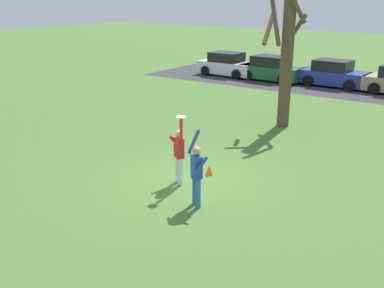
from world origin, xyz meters
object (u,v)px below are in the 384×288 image
bare_tree_tall (286,58)px  person_catcher (179,152)px  frisbee_disc (181,117)px  parked_car_white (228,65)px  field_cone_orange (209,170)px  parked_car_blue (334,74)px  parked_car_green (271,69)px  person_defender (197,171)px

bare_tree_tall → person_catcher: bearing=-89.8°
frisbee_disc → parked_car_white: frisbee_disc is taller
person_catcher → field_cone_orange: 1.39m
parked_car_blue → parked_car_green: bearing=-171.8°
parked_car_white → parked_car_blue: 7.28m
frisbee_disc → parked_car_green: bearing=106.9°
parked_car_blue → field_cone_orange: parked_car_blue is taller
parked_car_green → field_cone_orange: (5.44, -16.02, -0.57)m
frisbee_disc → person_defender: bearing=-37.1°
parked_car_blue → bare_tree_tall: (1.02, -9.97, 2.15)m
person_defender → frisbee_disc: (-1.08, 0.82, 1.11)m
parked_car_green → bare_tree_tall: bearing=-59.3°
person_catcher → bare_tree_tall: bearing=127.3°
parked_car_white → bare_tree_tall: bearing=-46.1°
frisbee_disc → bare_tree_tall: bearing=91.6°
person_catcher → parked_car_white: bearing=153.1°
frisbee_disc → parked_car_green: (-5.23, 17.21, -1.37)m
parked_car_white → parked_car_blue: (7.27, 0.35, 0.00)m
parked_car_white → field_cone_orange: bearing=-58.3°
field_cone_orange → person_defender: bearing=-66.5°
person_defender → parked_car_blue: (-2.31, 18.38, -0.25)m
frisbee_disc → parked_car_blue: frisbee_disc is taller
person_defender → frisbee_disc: bearing=-0.0°
person_catcher → bare_tree_tall: bare_tree_tall is taller
person_catcher → parked_car_white: 19.00m
person_defender → parked_car_green: size_ratio=0.49×
parked_car_white → person_defender: bearing=-58.9°
bare_tree_tall → field_cone_orange: (0.41, -6.41, -2.72)m
parked_car_green → field_cone_orange: bearing=-68.1°
person_catcher → parked_car_white: size_ratio=0.50×
parked_car_green → frisbee_disc: bearing=-70.0°
frisbee_disc → field_cone_orange: (0.21, 1.19, -1.93)m
parked_car_white → parked_car_blue: size_ratio=1.00×
parked_car_blue → bare_tree_tall: bare_tree_tall is taller
person_defender → field_cone_orange: size_ratio=6.39×
frisbee_disc → field_cone_orange: frisbee_disc is taller
parked_car_blue → parked_car_white: bearing=-174.1°
person_catcher → field_cone_orange: size_ratio=6.50×
person_catcher → person_defender: bearing=-0.0°
bare_tree_tall → parked_car_blue: bearing=95.9°
frisbee_disc → bare_tree_tall: 7.64m
person_catcher → parked_car_blue: size_ratio=0.50×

